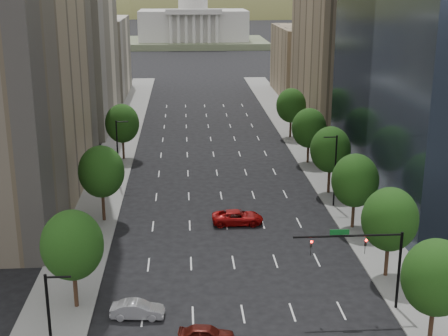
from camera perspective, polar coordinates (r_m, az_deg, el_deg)
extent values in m
cube|color=slate|center=(81.82, -11.18, -2.65)|extent=(6.00, 200.00, 0.15)
cube|color=slate|center=(83.55, 10.41, -2.19)|extent=(6.00, 200.00, 0.15)
cube|color=beige|center=(121.64, -13.67, 11.91)|extent=(14.00, 30.00, 35.00)
cube|color=beige|center=(154.94, -11.44, 9.83)|extent=(14.00, 26.00, 18.00)
cube|color=#8C7759|center=(120.84, 10.67, 10.86)|extent=(14.00, 30.00, 30.00)
cube|color=#8C7759|center=(153.62, 7.52, 9.58)|extent=(14.00, 26.00, 16.00)
cylinder|color=#382316|center=(51.92, 18.27, -12.87)|extent=(0.36, 0.36, 3.75)
ellipsoid|color=#1A3C10|center=(50.32, 18.64, -9.37)|extent=(5.20, 5.20, 5.98)
cylinder|color=#382316|center=(61.03, 14.52, -7.80)|extent=(0.36, 0.36, 4.00)
ellipsoid|color=#1A3C10|center=(59.60, 14.78, -4.50)|extent=(5.20, 5.20, 5.98)
cylinder|color=#382316|center=(71.64, 11.60, -3.90)|extent=(0.36, 0.36, 3.90)
ellipsoid|color=#1A3C10|center=(70.45, 11.77, -1.11)|extent=(5.20, 5.20, 5.98)
cylinder|color=#382316|center=(82.59, 9.47, -0.92)|extent=(0.36, 0.36, 4.10)
ellipsoid|color=#1A3C10|center=(81.52, 9.60, 1.66)|extent=(5.20, 5.20, 5.98)
cylinder|color=#382316|center=(95.75, 7.61, 1.53)|extent=(0.36, 0.36, 3.80)
ellipsoid|color=#1A3C10|center=(94.88, 7.70, 3.61)|extent=(5.20, 5.20, 5.98)
cylinder|color=#382316|center=(110.98, 6.03, 3.74)|extent=(0.36, 0.36, 4.00)
ellipsoid|color=#1A3C10|center=(110.20, 6.09, 5.65)|extent=(5.20, 5.20, 5.98)
cylinder|color=#382316|center=(55.33, -13.31, -10.37)|extent=(0.36, 0.36, 4.00)
ellipsoid|color=#1A3C10|center=(53.75, -13.57, -6.79)|extent=(5.20, 5.20, 5.98)
cylinder|color=#382316|center=(73.49, -10.86, -3.22)|extent=(0.36, 0.36, 4.15)
ellipsoid|color=#1A3C10|center=(72.27, -11.03, -0.32)|extent=(5.20, 5.20, 5.98)
cylinder|color=#382316|center=(98.22, -9.10, 1.89)|extent=(0.36, 0.36, 3.95)
ellipsoid|color=#1A3C10|center=(97.34, -9.20, 4.01)|extent=(5.20, 5.20, 5.98)
cylinder|color=black|center=(77.11, 10.02, -0.32)|extent=(0.20, 0.20, 9.00)
cylinder|color=black|center=(75.80, 9.60, 2.77)|extent=(1.60, 0.14, 0.14)
cylinder|color=black|center=(41.55, -14.77, -9.52)|extent=(1.60, 0.14, 0.14)
cylinder|color=black|center=(85.02, -9.60, 1.30)|extent=(0.20, 0.20, 9.00)
cylinder|color=black|center=(83.92, -9.20, 4.15)|extent=(1.60, 0.14, 0.14)
cylinder|color=black|center=(54.97, 15.54, -8.99)|extent=(0.24, 0.24, 7.00)
cylinder|color=black|center=(52.35, 11.14, -6.05)|extent=(9.00, 0.18, 0.18)
imported|color=black|center=(52.95, 12.69, -6.52)|extent=(0.18, 0.22, 1.10)
imported|color=black|center=(51.89, 7.88, -6.75)|extent=(0.18, 0.22, 1.10)
sphere|color=#FF0C07|center=(52.72, 12.75, -6.40)|extent=(0.20, 0.20, 0.20)
sphere|color=#FF0C07|center=(51.65, 7.93, -6.62)|extent=(0.20, 0.20, 0.20)
cube|color=#0C591E|center=(52.04, 10.41, -5.73)|extent=(1.60, 0.06, 0.45)
cube|color=#596647|center=(267.82, -2.78, 11.26)|extent=(60.00, 40.00, 2.50)
cube|color=silver|center=(267.23, -2.80, 12.80)|extent=(44.00, 26.00, 12.00)
cube|color=silver|center=(252.90, -2.76, 13.94)|extent=(22.00, 4.00, 2.00)
cylinder|color=silver|center=(266.75, -2.83, 14.84)|extent=(12.00, 12.00, 7.00)
ellipsoid|color=olive|center=(595.28, -17.14, 10.23)|extent=(380.00, 342.00, 190.00)
ellipsoid|color=olive|center=(621.99, 0.41, 10.40)|extent=(440.00, 396.00, 240.00)
ellipsoid|color=olive|center=(693.51, 14.59, 11.11)|extent=(360.00, 324.00, 200.00)
imported|color=#4B110C|center=(49.76, -1.62, -14.84)|extent=(4.54, 2.30, 1.48)
imported|color=#A9A9AE|center=(53.52, -7.83, -12.58)|extent=(4.51, 1.89, 1.45)
imported|color=#990B0B|center=(71.81, 1.24, -4.47)|extent=(5.83, 2.72, 1.62)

